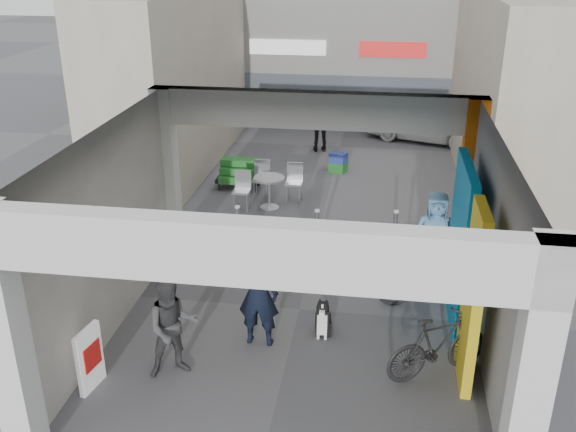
% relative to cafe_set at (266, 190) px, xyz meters
% --- Properties ---
extents(ground, '(90.00, 90.00, 0.00)m').
position_rel_cafe_set_xyz_m(ground, '(1.49, -4.92, -0.34)').
color(ground, '#5A5A5F').
rests_on(ground, ground).
extents(arcade_canopy, '(6.40, 6.45, 6.40)m').
position_rel_cafe_set_xyz_m(arcade_canopy, '(2.03, -5.75, 1.96)').
color(arcade_canopy, silver).
rests_on(arcade_canopy, ground).
extents(far_building, '(18.00, 4.08, 8.00)m').
position_rel_cafe_set_xyz_m(far_building, '(1.49, 9.07, 3.65)').
color(far_building, silver).
rests_on(far_building, ground).
extents(plaza_bldg_left, '(2.00, 9.00, 5.00)m').
position_rel_cafe_set_xyz_m(plaza_bldg_left, '(-3.01, 2.58, 2.16)').
color(plaza_bldg_left, '#BEB29D').
rests_on(plaza_bldg_left, ground).
extents(plaza_bldg_right, '(2.00, 9.00, 5.00)m').
position_rel_cafe_set_xyz_m(plaza_bldg_right, '(5.99, 2.58, 2.16)').
color(plaza_bldg_right, '#BEB29D').
rests_on(plaza_bldg_right, ground).
extents(bollard_left, '(0.09, 0.09, 0.92)m').
position_rel_cafe_set_xyz_m(bollard_left, '(-0.16, -2.53, 0.12)').
color(bollard_left, '#989BA0').
rests_on(bollard_left, ground).
extents(bollard_center, '(0.09, 0.09, 0.92)m').
position_rel_cafe_set_xyz_m(bollard_center, '(1.54, -2.51, 0.12)').
color(bollard_center, '#989BA0').
rests_on(bollard_center, ground).
extents(bollard_right, '(0.09, 0.09, 0.95)m').
position_rel_cafe_set_xyz_m(bollard_right, '(3.17, -2.39, 0.14)').
color(bollard_right, '#989BA0').
rests_on(bollard_right, ground).
extents(advert_board_near, '(0.18, 0.56, 1.00)m').
position_rel_cafe_set_xyz_m(advert_board_near, '(-1.26, -7.54, 0.16)').
color(advert_board_near, white).
rests_on(advert_board_near, ground).
extents(advert_board_far, '(0.15, 0.56, 1.00)m').
position_rel_cafe_set_xyz_m(advert_board_far, '(-1.26, -3.61, 0.16)').
color(advert_board_far, white).
rests_on(advert_board_far, ground).
extents(cafe_set, '(1.60, 1.29, 0.97)m').
position_rel_cafe_set_xyz_m(cafe_set, '(0.00, 0.00, 0.00)').
color(cafe_set, '#A7A8AC').
rests_on(cafe_set, ground).
extents(produce_stand, '(1.18, 0.64, 0.78)m').
position_rel_cafe_set_xyz_m(produce_stand, '(-0.91, 0.93, -0.03)').
color(produce_stand, black).
rests_on(produce_stand, ground).
extents(crate_stack, '(0.55, 0.49, 0.56)m').
position_rel_cafe_set_xyz_m(crate_stack, '(1.61, 2.64, -0.06)').
color(crate_stack, '#1B5F21').
rests_on(crate_stack, ground).
extents(border_collie, '(0.27, 0.52, 0.72)m').
position_rel_cafe_set_xyz_m(border_collie, '(1.98, -5.67, -0.06)').
color(border_collie, black).
rests_on(border_collie, ground).
extents(man_with_dog, '(0.68, 0.46, 1.83)m').
position_rel_cafe_set_xyz_m(man_with_dog, '(0.96, -6.04, 0.57)').
color(man_with_dog, black).
rests_on(man_with_dog, ground).
extents(man_back_turned, '(0.98, 0.91, 1.63)m').
position_rel_cafe_set_xyz_m(man_back_turned, '(-0.15, -7.02, 0.47)').
color(man_back_turned, '#3F3F42').
rests_on(man_back_turned, ground).
extents(man_elderly, '(0.87, 0.58, 1.77)m').
position_rel_cafe_set_xyz_m(man_elderly, '(3.90, -3.30, 0.54)').
color(man_elderly, '#6292BF').
rests_on(man_elderly, ground).
extents(man_crates, '(1.11, 0.63, 1.78)m').
position_rel_cafe_set_xyz_m(man_crates, '(0.91, 4.53, 0.55)').
color(man_crates, black).
rests_on(man_crates, ground).
extents(bicycle_front, '(2.05, 1.04, 1.03)m').
position_rel_cafe_set_xyz_m(bicycle_front, '(3.79, -4.40, 0.17)').
color(bicycle_front, black).
rests_on(bicycle_front, ground).
extents(bicycle_rear, '(1.74, 1.28, 1.04)m').
position_rel_cafe_set_xyz_m(bicycle_rear, '(3.79, -6.49, 0.18)').
color(bicycle_rear, black).
rests_on(bicycle_rear, ground).
extents(white_van, '(4.11, 2.63, 1.30)m').
position_rel_cafe_set_xyz_m(white_van, '(4.19, 6.22, 0.31)').
color(white_van, silver).
rests_on(white_van, ground).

